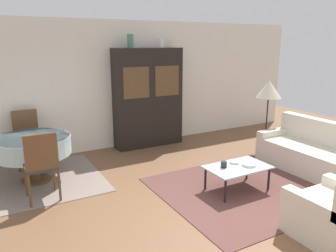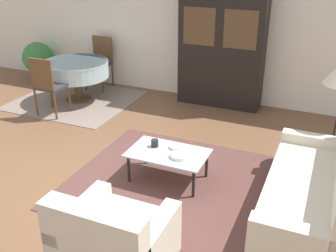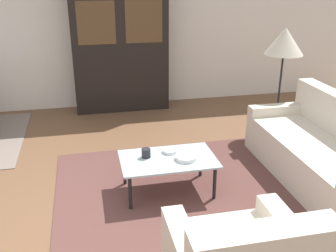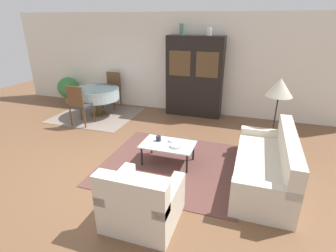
# 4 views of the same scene
# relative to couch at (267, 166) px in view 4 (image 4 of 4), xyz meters

# --- Properties ---
(ground_plane) EXTENTS (14.00, 14.00, 0.00)m
(ground_plane) POSITION_rel_couch_xyz_m (-2.70, -0.46, -0.31)
(ground_plane) COLOR brown
(wall_back) EXTENTS (10.00, 0.06, 2.70)m
(wall_back) POSITION_rel_couch_xyz_m (-2.70, 3.17, 1.04)
(wall_back) COLOR silver
(wall_back) RESTS_ON ground_plane
(area_rug) EXTENTS (2.56, 2.33, 0.01)m
(area_rug) POSITION_rel_couch_xyz_m (-1.62, 0.08, -0.31)
(area_rug) COLOR brown
(area_rug) RESTS_ON ground_plane
(dining_rug) EXTENTS (2.15, 1.96, 0.01)m
(dining_rug) POSITION_rel_couch_xyz_m (-4.46, 1.98, -0.31)
(dining_rug) COLOR gray
(dining_rug) RESTS_ON ground_plane
(couch) EXTENTS (0.86, 2.04, 0.89)m
(couch) POSITION_rel_couch_xyz_m (0.00, 0.00, 0.00)
(couch) COLOR beige
(couch) RESTS_ON ground_plane
(armchair) EXTENTS (0.92, 0.86, 0.86)m
(armchair) POSITION_rel_couch_xyz_m (-1.57, -1.47, -0.00)
(armchair) COLOR beige
(armchair) RESTS_ON ground_plane
(coffee_table) EXTENTS (0.98, 0.61, 0.38)m
(coffee_table) POSITION_rel_couch_xyz_m (-1.73, 0.12, 0.04)
(coffee_table) COLOR black
(coffee_table) RESTS_ON area_rug
(display_cabinet) EXTENTS (1.50, 0.43, 2.14)m
(display_cabinet) POSITION_rel_couch_xyz_m (-1.90, 2.91, 0.76)
(display_cabinet) COLOR black
(display_cabinet) RESTS_ON ground_plane
(dining_table) EXTENTS (1.20, 1.20, 0.75)m
(dining_table) POSITION_rel_couch_xyz_m (-4.42, 2.02, 0.30)
(dining_table) COLOR brown
(dining_table) RESTS_ON dining_rug
(dining_chair_near) EXTENTS (0.44, 0.44, 1.03)m
(dining_chair_near) POSITION_rel_couch_xyz_m (-4.42, 1.20, 0.28)
(dining_chair_near) COLOR brown
(dining_chair_near) RESTS_ON dining_rug
(dining_chair_far) EXTENTS (0.44, 0.44, 1.03)m
(dining_chair_far) POSITION_rel_couch_xyz_m (-4.42, 2.85, 0.28)
(dining_chair_far) COLOR brown
(dining_chair_far) RESTS_ON dining_rug
(floor_lamp) EXTENTS (0.51, 0.51, 1.49)m
(floor_lamp) POSITION_rel_couch_xyz_m (0.12, 1.37, 0.96)
(floor_lamp) COLOR black
(floor_lamp) RESTS_ON ground_plane
(cup) EXTENTS (0.09, 0.09, 0.09)m
(cup) POSITION_rel_couch_xyz_m (-1.94, 0.20, 0.13)
(cup) COLOR #232328
(cup) RESTS_ON coffee_table
(bowl) EXTENTS (0.22, 0.22, 0.04)m
(bowl) POSITION_rel_couch_xyz_m (-1.55, 0.06, 0.10)
(bowl) COLOR white
(bowl) RESTS_ON coffee_table
(bowl_small) EXTENTS (0.15, 0.15, 0.03)m
(bowl_small) POSITION_rel_couch_xyz_m (-1.68, 0.26, 0.10)
(bowl_small) COLOR white
(bowl_small) RESTS_ON coffee_table
(vase_tall) EXTENTS (0.13, 0.13, 0.28)m
(vase_tall) POSITION_rel_couch_xyz_m (-2.28, 2.91, 1.96)
(vase_tall) COLOR #4C7A60
(vase_tall) RESTS_ON display_cabinet
(vase_short) EXTENTS (0.12, 0.12, 0.19)m
(vase_short) POSITION_rel_couch_xyz_m (-1.57, 2.91, 1.92)
(vase_short) COLOR white
(vase_short) RESTS_ON display_cabinet
(potted_plant) EXTENTS (0.66, 0.66, 0.83)m
(potted_plant) POSITION_rel_couch_xyz_m (-5.92, 2.72, 0.16)
(potted_plant) COLOR #93664C
(potted_plant) RESTS_ON ground_plane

